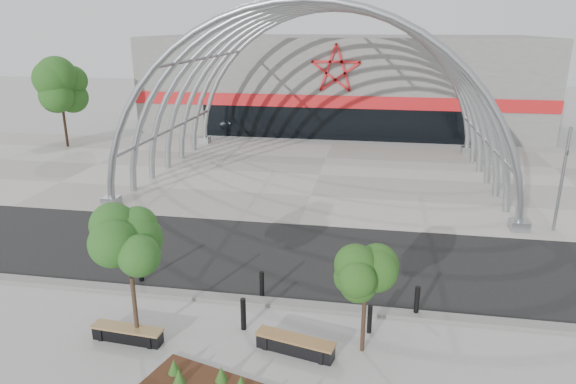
# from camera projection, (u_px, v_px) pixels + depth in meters

# --- Properties ---
(ground) EXTENTS (140.00, 140.00, 0.00)m
(ground) POSITION_uv_depth(u_px,v_px,m) (268.00, 300.00, 17.57)
(ground) COLOR #9D9C97
(ground) RESTS_ON ground
(road) EXTENTS (140.00, 7.00, 0.02)m
(road) POSITION_uv_depth(u_px,v_px,m) (286.00, 256.00, 20.84)
(road) COLOR black
(road) RESTS_ON ground
(forecourt) EXTENTS (60.00, 17.00, 0.04)m
(forecourt) POSITION_uv_depth(u_px,v_px,m) (319.00, 175.00, 32.08)
(forecourt) COLOR #9A958C
(forecourt) RESTS_ON ground
(kerb) EXTENTS (60.00, 0.50, 0.12)m
(kerb) POSITION_uv_depth(u_px,v_px,m) (267.00, 302.00, 17.31)
(kerb) COLOR slate
(kerb) RESTS_ON ground
(arena_building) EXTENTS (34.00, 15.24, 8.00)m
(arena_building) POSITION_uv_depth(u_px,v_px,m) (342.00, 81.00, 47.65)
(arena_building) COLOR slate
(arena_building) RESTS_ON ground
(vault_canopy) EXTENTS (20.80, 15.80, 20.36)m
(vault_canopy) POSITION_uv_depth(u_px,v_px,m) (319.00, 175.00, 32.08)
(vault_canopy) COLOR #959A9E
(vault_canopy) RESTS_ON ground
(signal_pole) EXTENTS (0.37, 0.66, 4.81)m
(signal_pole) POSITION_uv_depth(u_px,v_px,m) (562.00, 178.00, 22.61)
(signal_pole) COLOR slate
(signal_pole) RESTS_ON ground
(street_tree_0) EXTENTS (1.78, 1.78, 4.06)m
(street_tree_0) POSITION_uv_depth(u_px,v_px,m) (129.00, 251.00, 14.42)
(street_tree_0) COLOR #2D2317
(street_tree_0) RESTS_ON ground
(street_tree_1) EXTENTS (1.55, 1.55, 3.67)m
(street_tree_1) POSITION_uv_depth(u_px,v_px,m) (366.00, 268.00, 14.03)
(street_tree_1) COLOR black
(street_tree_1) RESTS_ON ground
(bench_0) EXTENTS (2.22, 0.64, 0.46)m
(bench_0) POSITION_uv_depth(u_px,v_px,m) (128.00, 334.00, 15.22)
(bench_0) COLOR black
(bench_0) RESTS_ON ground
(bench_1) EXTENTS (2.39, 1.03, 0.49)m
(bench_1) POSITION_uv_depth(u_px,v_px,m) (295.00, 345.00, 14.67)
(bench_1) COLOR black
(bench_1) RESTS_ON ground
(bollard_0) EXTENTS (0.18, 0.18, 1.12)m
(bollard_0) POSITION_uv_depth(u_px,v_px,m) (140.00, 267.00, 18.67)
(bollard_0) COLOR black
(bollard_0) RESTS_ON ground
(bollard_1) EXTENTS (0.16, 0.16, 0.97)m
(bollard_1) POSITION_uv_depth(u_px,v_px,m) (262.00, 285.00, 17.58)
(bollard_1) COLOR black
(bollard_1) RESTS_ON ground
(bollard_2) EXTENTS (0.17, 0.17, 1.05)m
(bollard_2) POSITION_uv_depth(u_px,v_px,m) (243.00, 314.00, 15.72)
(bollard_2) COLOR black
(bollard_2) RESTS_ON ground
(bollard_3) EXTENTS (0.15, 0.15, 0.91)m
(bollard_3) POSITION_uv_depth(u_px,v_px,m) (370.00, 319.00, 15.57)
(bollard_3) COLOR black
(bollard_3) RESTS_ON ground
(bollard_4) EXTENTS (0.16, 0.16, 1.03)m
(bollard_4) POSITION_uv_depth(u_px,v_px,m) (417.00, 301.00, 16.47)
(bollard_4) COLOR black
(bollard_4) RESTS_ON ground
(bg_tree_0) EXTENTS (3.00, 3.00, 6.45)m
(bg_tree_0) POSITION_uv_depth(u_px,v_px,m) (60.00, 86.00, 38.09)
(bg_tree_0) COLOR black
(bg_tree_0) RESTS_ON ground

